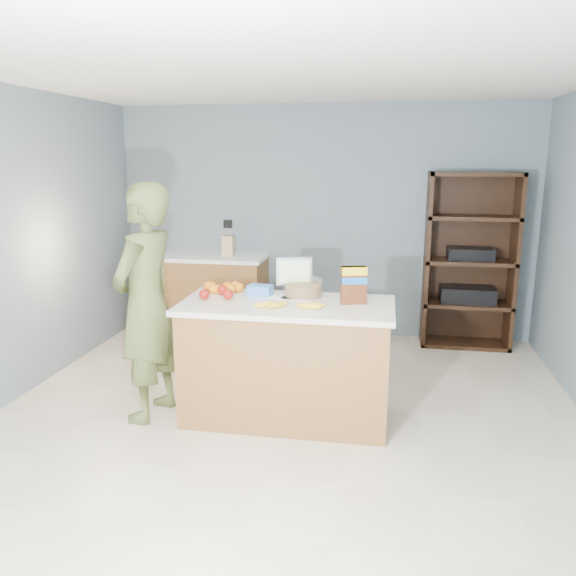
% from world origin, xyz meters
% --- Properties ---
extents(floor, '(4.50, 5.00, 0.02)m').
position_xyz_m(floor, '(0.00, 0.00, 0.00)').
color(floor, beige).
rests_on(floor, ground).
extents(walls, '(4.52, 5.02, 2.51)m').
position_xyz_m(walls, '(0.00, 0.00, 1.65)').
color(walls, slate).
rests_on(walls, ground).
extents(counter_peninsula, '(1.56, 0.76, 0.90)m').
position_xyz_m(counter_peninsula, '(0.00, 0.30, 0.42)').
color(counter_peninsula, brown).
rests_on(counter_peninsula, ground).
extents(back_cabinet, '(1.24, 0.62, 0.90)m').
position_xyz_m(back_cabinet, '(-1.20, 2.20, 0.45)').
color(back_cabinet, brown).
rests_on(back_cabinet, ground).
extents(shelving_unit, '(0.90, 0.40, 1.80)m').
position_xyz_m(shelving_unit, '(1.55, 2.35, 0.86)').
color(shelving_unit, black).
rests_on(shelving_unit, ground).
extents(person, '(0.53, 0.71, 1.77)m').
position_xyz_m(person, '(-1.03, 0.16, 0.89)').
color(person, '#4C562A').
rests_on(person, ground).
extents(knife_block, '(0.12, 0.10, 0.31)m').
position_xyz_m(knife_block, '(-0.98, 2.18, 1.02)').
color(knife_block, tan).
rests_on(knife_block, back_cabinet).
extents(envelopes, '(0.33, 0.17, 0.00)m').
position_xyz_m(envelopes, '(-0.01, 0.44, 0.90)').
color(envelopes, white).
rests_on(envelopes, counter_peninsula).
extents(bananas, '(0.52, 0.17, 0.04)m').
position_xyz_m(bananas, '(0.06, 0.16, 0.92)').
color(bananas, yellow).
rests_on(bananas, counter_peninsula).
extents(apples, '(0.25, 0.25, 0.08)m').
position_xyz_m(apples, '(-0.54, 0.36, 0.94)').
color(apples, maroon).
rests_on(apples, counter_peninsula).
extents(oranges, '(0.33, 0.22, 0.08)m').
position_xyz_m(oranges, '(-0.55, 0.54, 0.94)').
color(oranges, orange).
rests_on(oranges, counter_peninsula).
extents(blue_carton, '(0.19, 0.14, 0.08)m').
position_xyz_m(blue_carton, '(-0.24, 0.49, 0.94)').
color(blue_carton, blue).
rests_on(blue_carton, counter_peninsula).
extents(salad_bowl, '(0.30, 0.30, 0.13)m').
position_xyz_m(salad_bowl, '(0.09, 0.53, 0.96)').
color(salad_bowl, '#267219').
rests_on(salad_bowl, counter_peninsula).
extents(tv, '(0.28, 0.12, 0.28)m').
position_xyz_m(tv, '(-0.00, 0.63, 1.06)').
color(tv, silver).
rests_on(tv, counter_peninsula).
extents(cereal_box, '(0.19, 0.11, 0.27)m').
position_xyz_m(cereal_box, '(0.48, 0.36, 1.06)').
color(cereal_box, '#592B14').
rests_on(cereal_box, counter_peninsula).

